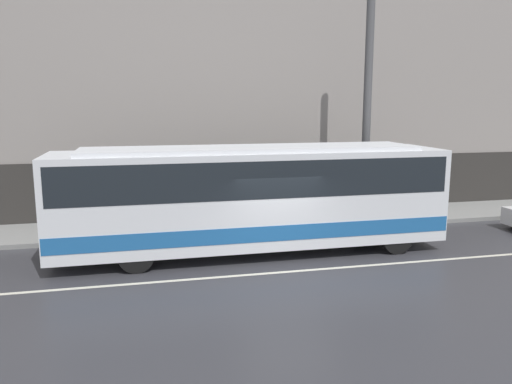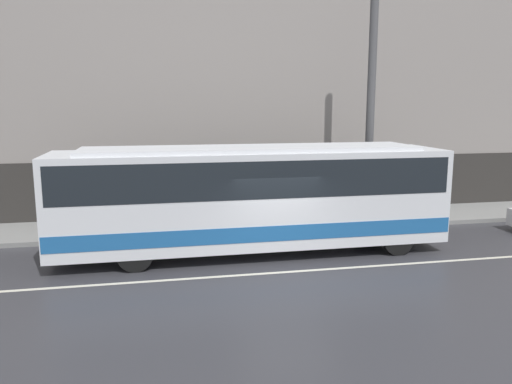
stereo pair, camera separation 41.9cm
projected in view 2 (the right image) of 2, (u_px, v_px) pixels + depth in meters
name	position (u px, v px, depth m)	size (l,w,h in m)	color
ground_plane	(284.00, 272.00, 13.59)	(60.00, 60.00, 0.00)	#333338
sidewalk	(247.00, 223.00, 18.88)	(60.00, 2.98, 0.16)	gray
building_facade	(239.00, 102.00, 19.67)	(60.00, 0.35, 9.52)	gray
lane_stripe	(284.00, 272.00, 13.59)	(54.00, 0.14, 0.01)	beige
transit_bus	(252.00, 194.00, 15.12)	(11.77, 2.57, 3.27)	silver
utility_pole_near	(370.00, 112.00, 18.15)	(0.30, 0.30, 8.17)	#4C4C4F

